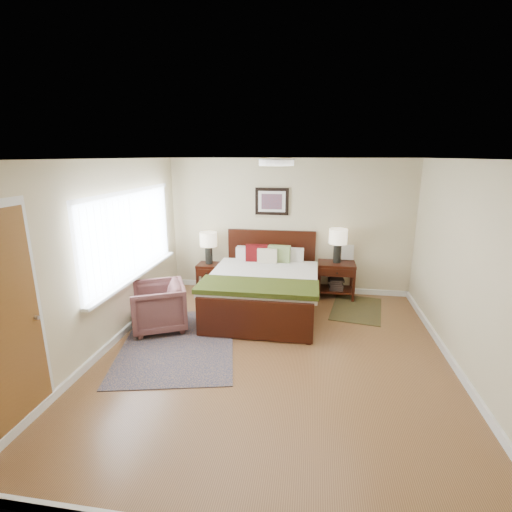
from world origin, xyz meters
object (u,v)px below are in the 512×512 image
Objects in this scene: nightstand_right at (336,277)px; rug_persian at (179,343)px; lamp_right at (338,240)px; bed at (264,280)px; nightstand_left at (209,270)px; lamp_left at (208,242)px; armchair at (158,307)px.

nightstand_right is 3.13m from rug_persian.
nightstand_right is 1.09× the size of lamp_right.
bed is 4.11× the size of nightstand_left.
bed is 1.01× the size of rug_persian.
nightstand_right is (1.22, 0.82, -0.14)m from bed.
nightstand_right is at bearing 33.89° from bed.
nightstand_right is at bearing 31.16° from rug_persian.
bed is 1.48m from nightstand_right.
lamp_left is at bearing 90.00° from nightstand_left.
bed is 3.25× the size of nightstand_right.
lamp_right is (2.40, 0.02, 0.68)m from nightstand_left.
rug_persian is at bearing -85.96° from lamp_left.
nightstand_left is at bearing -90.00° from lamp_left.
nightstand_left is 2.40m from nightstand_right.
lamp_left is 0.78× the size of armchair.
rug_persian is (-1.02, -1.32, -0.53)m from bed.
bed reaches higher than nightstand_left.
bed is at bearing 39.75° from rug_persian.
nightstand_left is 0.25× the size of rug_persian.
nightstand_left is 0.86× the size of lamp_right.
bed is at bearing -35.31° from lamp_left.
bed is 1.44m from nightstand_left.
nightstand_left is at bearing 81.56° from rug_persian.
lamp_right is at bearing 31.33° from rug_persian.
bed is 1.50m from lamp_left.
armchair is 0.70m from rug_persian.
nightstand_right is 0.85× the size of armchair.
nightstand_right is at bearing -90.00° from lamp_right.
rug_persian is (0.45, -0.40, -0.35)m from armchair.
nightstand_left reaches higher than rug_persian.
lamp_right is at bearing 90.00° from nightstand_right.
lamp_right is 0.29× the size of rug_persian.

